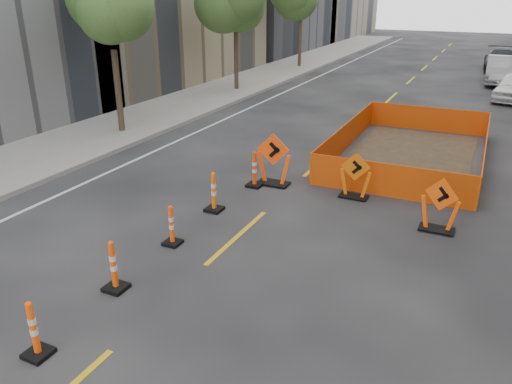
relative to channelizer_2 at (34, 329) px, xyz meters
The scene contains 16 objects.
ground_plane 1.54m from the channelizer_2, 47.72° to the left, with size 140.00×140.00×0.00m, color black.
sidewalk_left 15.35m from the channelizer_2, 121.53° to the left, with size 4.00×90.00×0.15m, color gray.
tree_l_b 13.92m from the channelizer_2, 123.82° to the left, with size 2.80×2.80×5.95m.
tree_l_c 22.70m from the channelizer_2, 109.40° to the left, with size 2.80×2.80×5.95m.
tree_l_d 32.20m from the channelizer_2, 103.43° to the left, with size 2.80×2.80×5.95m.
channelizer_2 is the anchor object (origin of this frame).
channelizer_3 2.04m from the channelizer_2, 93.82° to the left, with size 0.42×0.42×1.07m, color #EF460A, non-canonical shape.
channelizer_4 4.08m from the channelizer_2, 92.83° to the left, with size 0.38×0.38×0.97m, color #FF460A, non-canonical shape.
channelizer_5 6.13m from the channelizer_2, 92.54° to the left, with size 0.43×0.43×1.09m, color #EB5909, non-canonical shape.
channelizer_6 8.16m from the channelizer_2, 90.46° to the left, with size 0.43×0.43×1.09m, color red, non-canonical shape.
chevron_sign_left 8.55m from the channelizer_2, 87.47° to the left, with size 1.06×0.64×1.59m, color #FF460A, non-canonical shape.
chevron_sign_center 9.05m from the channelizer_2, 71.76° to the left, with size 0.88×0.53×1.32m, color #D85A09, non-canonical shape.
chevron_sign_right 9.08m from the channelizer_2, 54.96° to the left, with size 0.92×0.55×1.38m, color #F64E0A, non-canonical shape.
safety_fence 13.50m from the channelizer_2, 74.30° to the left, with size 4.63×7.88×0.98m, color #FF540D, non-canonical shape.
parked_car_mid 30.92m from the channelizer_2, 78.59° to the left, with size 1.72×4.95×1.63m, color gray.
parked_car_far 36.52m from the channelizer_2, 80.56° to the left, with size 2.15×5.28×1.53m, color black.
Camera 1 is at (4.96, -5.37, 5.48)m, focal length 35.00 mm.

